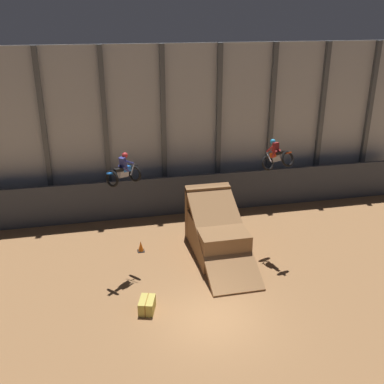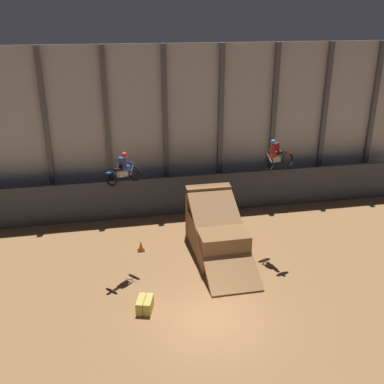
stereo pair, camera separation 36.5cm
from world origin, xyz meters
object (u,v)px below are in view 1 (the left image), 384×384
Objects in this scene: rider_bike_left_air at (124,171)px; hay_bale_trackside at (147,305)px; traffic_cone_near_ramp at (141,246)px; rider_bike_right_air at (277,156)px; dirt_ramp at (216,232)px.

hay_bale_trackside is (0.41, -3.38, -4.70)m from rider_bike_left_air.
traffic_cone_near_ramp is at bearing 115.54° from rider_bike_left_air.
rider_bike_right_air reaches higher than rider_bike_left_air.
rider_bike_right_air is 8.22m from traffic_cone_near_ramp.
hay_bale_trackside is (-4.10, -4.35, -0.74)m from dirt_ramp.
rider_bike_left_air is 0.92× the size of rider_bike_right_air.
rider_bike_right_air reaches higher than traffic_cone_near_ramp.
traffic_cone_near_ramp reaches higher than hay_bale_trackside.
dirt_ramp reaches higher than traffic_cone_near_ramp.
rider_bike_right_air is at bearing -17.70° from dirt_ramp.
rider_bike_left_air reaches higher than traffic_cone_near_ramp.
rider_bike_right_air is at bearing 50.57° from rider_bike_left_air.
rider_bike_left_air is at bearing -167.89° from dirt_ramp.
traffic_cone_near_ramp is (-3.79, 0.66, -0.74)m from dirt_ramp.
rider_bike_right_air reaches higher than hay_bale_trackside.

